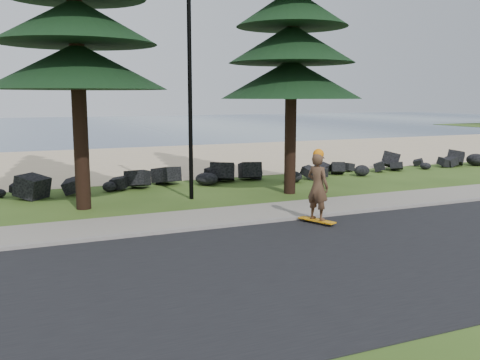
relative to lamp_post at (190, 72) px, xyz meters
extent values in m
plane|color=#2D4716|center=(0.00, -3.20, -4.13)|extent=(160.00, 160.00, 0.00)
cube|color=black|center=(0.00, -7.70, -4.12)|extent=(160.00, 7.00, 0.02)
cube|color=gray|center=(0.00, -4.10, -4.08)|extent=(160.00, 0.20, 0.10)
cube|color=gray|center=(0.00, -3.00, -4.09)|extent=(160.00, 2.00, 0.08)
cube|color=tan|center=(0.00, 11.30, -4.13)|extent=(160.00, 15.00, 0.01)
cube|color=#3B5272|center=(0.00, 47.80, -4.13)|extent=(160.00, 58.00, 0.01)
cylinder|color=black|center=(3.50, -0.40, 1.87)|extent=(0.40, 0.40, 12.00)
cylinder|color=black|center=(0.00, 0.00, -0.13)|extent=(0.14, 0.14, 8.00)
cube|color=orange|center=(1.92, -4.74, -4.03)|extent=(0.63, 1.10, 0.04)
imported|color=brown|center=(1.92, -4.74, -3.12)|extent=(0.64, 0.76, 1.79)
sphere|color=orange|center=(1.92, -4.74, -2.26)|extent=(0.29, 0.29, 0.29)
camera|label=1|loc=(-5.57, -16.64, -0.77)|focal=40.00mm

